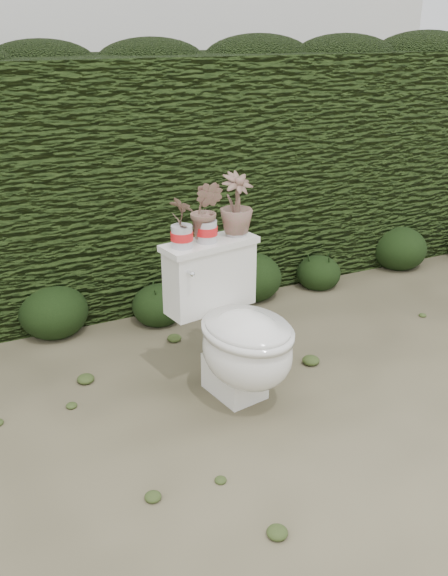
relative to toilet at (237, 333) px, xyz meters
name	(u,v)px	position (x,y,z in m)	size (l,w,h in m)	color
ground	(274,382)	(0.23, 0.02, -0.36)	(60.00, 60.00, 0.00)	#817859
hedge	(164,175)	(0.23, 1.62, 0.44)	(8.00, 1.00, 1.60)	#2E4316
house_wall	(82,6)	(0.83, 6.02, 1.64)	(8.00, 3.50, 4.00)	silver
toilet	(237,333)	(0.00, 0.00, 0.00)	(0.56, 0.74, 0.78)	white
potted_plant_left	(182,223)	(-0.20, 0.21, 0.54)	(0.13, 0.09, 0.24)	#247123
potted_plant_center	(206,213)	(-0.06, 0.23, 0.57)	(0.16, 0.13, 0.30)	#247123
potted_plant_right	(236,206)	(0.12, 0.26, 0.57)	(0.17, 0.17, 0.31)	#247123
liriope_clump_2	(53,307)	(-0.71, 1.12, -0.18)	(0.43, 0.43, 0.34)	black
liriope_clump_3	(158,301)	(-0.07, 0.99, -0.22)	(0.34, 0.34, 0.27)	black
liriope_clump_4	(251,273)	(0.66, 1.08, -0.18)	(0.43, 0.43, 0.34)	black
liriope_clump_5	(319,269)	(1.19, 1.02, -0.23)	(0.32, 0.32, 0.26)	black
liriope_clump_6	(399,245)	(2.00, 1.10, -0.18)	(0.43, 0.43, 0.35)	black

